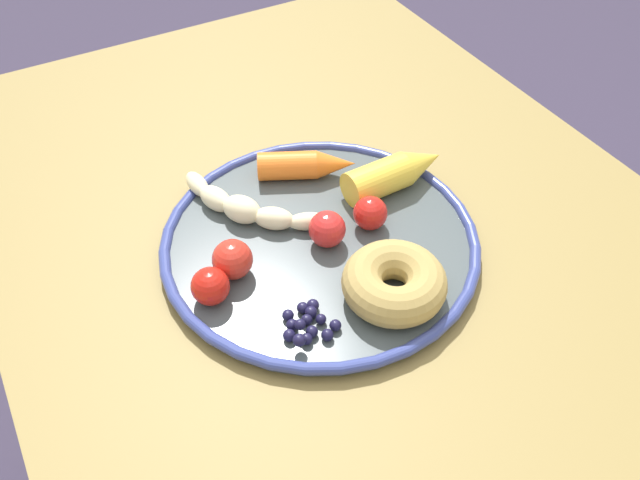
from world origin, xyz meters
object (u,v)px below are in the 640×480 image
(tomato_near, at_px, (210,286))
(tomato_far, at_px, (371,214))
(dining_table, at_px, (346,306))
(carrot_yellow, at_px, (396,172))
(blueberry_pile, at_px, (307,324))
(tomato_extra, at_px, (232,259))
(banana, at_px, (245,207))
(plate, at_px, (320,242))
(tomato_mid, at_px, (325,227))
(carrot_orange, at_px, (307,165))
(donut, at_px, (394,283))

(tomato_near, relative_size, tomato_far, 1.02)
(dining_table, height_order, tomato_near, tomato_near)
(carrot_yellow, height_order, blueberry_pile, carrot_yellow)
(blueberry_pile, height_order, tomato_extra, tomato_extra)
(banana, relative_size, tomato_extra, 3.80)
(banana, distance_m, tomato_near, 0.12)
(carrot_yellow, bearing_deg, plate, 106.61)
(banana, relative_size, tomato_mid, 3.98)
(dining_table, relative_size, carrot_yellow, 8.49)
(tomato_near, bearing_deg, banana, -40.35)
(carrot_yellow, relative_size, tomato_extra, 3.07)
(tomato_extra, bearing_deg, plate, -90.29)
(banana, bearing_deg, tomato_far, -126.75)
(blueberry_pile, bearing_deg, plate, -34.87)
(dining_table, bearing_deg, banana, 46.53)
(carrot_orange, xyz_separation_m, tomato_extra, (-0.10, 0.14, 0.00))
(donut, distance_m, tomato_extra, 0.16)
(tomato_far, xyz_separation_m, tomato_extra, (0.01, 0.15, 0.00))
(carrot_orange, bearing_deg, tomato_mid, 161.93)
(dining_table, xyz_separation_m, plate, (0.01, 0.03, 0.12))
(carrot_yellow, height_order, tomato_extra, same)
(plate, height_order, blueberry_pile, blueberry_pile)
(carrot_orange, distance_m, blueberry_pile, 0.22)
(dining_table, xyz_separation_m, donut, (-0.10, 0.01, 0.14))
(dining_table, distance_m, donut, 0.17)
(banana, xyz_separation_m, carrot_orange, (0.03, -0.09, 0.00))
(banana, xyz_separation_m, tomato_mid, (-0.07, -0.06, 0.01))
(donut, height_order, tomato_near, donut)
(tomato_extra, bearing_deg, tomato_near, 122.56)
(tomato_mid, bearing_deg, donut, -169.05)
(carrot_orange, relative_size, tomato_near, 3.05)
(dining_table, height_order, tomato_extra, tomato_extra)
(tomato_far, height_order, tomato_extra, tomato_extra)
(carrot_yellow, xyz_separation_m, tomato_far, (-0.04, 0.06, -0.00))
(plate, relative_size, tomato_far, 9.15)
(donut, relative_size, tomato_extra, 2.49)
(donut, xyz_separation_m, tomato_far, (0.09, -0.03, -0.00))
(dining_table, bearing_deg, donut, 175.66)
(dining_table, distance_m, tomato_far, 0.14)
(carrot_orange, bearing_deg, blueberry_pile, 151.78)
(plate, relative_size, carrot_orange, 2.94)
(carrot_yellow, distance_m, tomato_far, 0.07)
(donut, distance_m, tomato_near, 0.17)
(blueberry_pile, relative_size, tomato_near, 1.44)
(donut, relative_size, tomato_near, 2.70)
(carrot_orange, distance_m, tomato_near, 0.21)
(banana, height_order, carrot_orange, carrot_orange)
(banana, relative_size, donut, 1.52)
(carrot_yellow, relative_size, tomato_far, 3.40)
(dining_table, xyz_separation_m, tomato_near, (-0.01, 0.16, 0.14))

